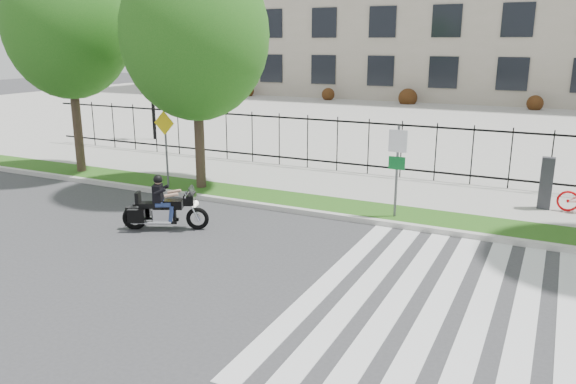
% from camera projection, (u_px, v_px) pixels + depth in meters
% --- Properties ---
extents(ground, '(120.00, 120.00, 0.00)m').
position_uv_depth(ground, '(236.00, 265.00, 12.49)').
color(ground, '#38383B').
rests_on(ground, ground).
extents(curb, '(60.00, 0.20, 0.15)m').
position_uv_depth(curb, '(311.00, 213.00, 16.03)').
color(curb, beige).
rests_on(curb, ground).
extents(grass_verge, '(60.00, 1.50, 0.15)m').
position_uv_depth(grass_verge, '(322.00, 205.00, 16.77)').
color(grass_verge, '#1F5014').
rests_on(grass_verge, ground).
extents(sidewalk, '(60.00, 3.50, 0.15)m').
position_uv_depth(sidewalk, '(351.00, 186.00, 18.93)').
color(sidewalk, '#A09D95').
rests_on(sidewalk, ground).
extents(plaza, '(80.00, 34.00, 0.10)m').
position_uv_depth(plaza, '(449.00, 122.00, 34.16)').
color(plaza, '#A09D95').
rests_on(plaza, ground).
extents(crosswalk_stripes, '(5.70, 8.00, 0.01)m').
position_uv_depth(crosswalk_stripes, '(459.00, 308.00, 10.44)').
color(crosswalk_stripes, silver).
rests_on(crosswalk_stripes, ground).
extents(iron_fence, '(30.00, 0.06, 2.00)m').
position_uv_depth(iron_fence, '(368.00, 147.00, 20.17)').
color(iron_fence, black).
rests_on(iron_fence, sidewalk).
extents(lamp_post_left, '(1.06, 0.70, 4.25)m').
position_uv_depth(lamp_post_left, '(151.00, 76.00, 27.16)').
color(lamp_post_left, black).
rests_on(lamp_post_left, ground).
extents(street_tree_0, '(4.38, 4.38, 7.69)m').
position_uv_depth(street_tree_0, '(68.00, 26.00, 19.52)').
color(street_tree_0, '#34261C').
rests_on(street_tree_0, grass_verge).
extents(street_tree_1, '(4.61, 4.61, 7.50)m').
position_uv_depth(street_tree_1, '(195.00, 35.00, 17.33)').
color(street_tree_1, '#34261C').
rests_on(street_tree_1, grass_verge).
extents(sign_pole_regulatory, '(0.50, 0.09, 2.50)m').
position_uv_depth(sign_pole_regulatory, '(397.00, 160.00, 15.03)').
color(sign_pole_regulatory, '#59595B').
rests_on(sign_pole_regulatory, grass_verge).
extents(sign_pole_warning, '(0.78, 0.09, 2.49)m').
position_uv_depth(sign_pole_warning, '(165.00, 138.00, 18.32)').
color(sign_pole_warning, '#59595B').
rests_on(sign_pole_warning, grass_verge).
extents(motorcycle_rider, '(2.14, 1.24, 1.77)m').
position_uv_depth(motorcycle_rider, '(164.00, 208.00, 14.70)').
color(motorcycle_rider, black).
rests_on(motorcycle_rider, ground).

